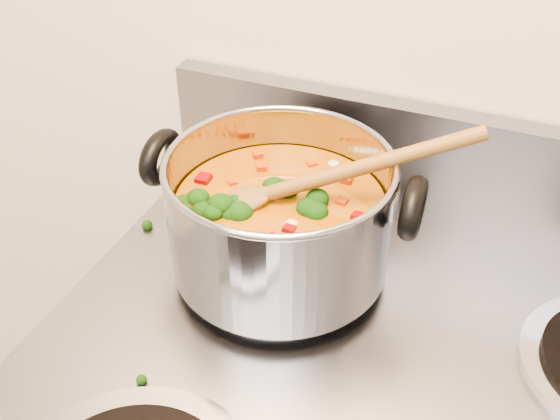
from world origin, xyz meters
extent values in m
cube|color=gray|center=(0.05, 1.48, 1.00)|extent=(0.78, 0.03, 0.16)
cylinder|color=#A5A5AD|center=(-0.13, 1.31, 0.92)|extent=(0.20, 0.20, 0.01)
cylinder|color=black|center=(-0.13, 1.31, 0.93)|extent=(0.15, 0.15, 0.01)
cylinder|color=#97979E|center=(-0.13, 1.32, 1.00)|extent=(0.25, 0.25, 0.13)
torus|color=#97979E|center=(-0.13, 1.32, 1.07)|extent=(0.25, 0.25, 0.01)
cylinder|color=#9C530E|center=(-0.13, 1.32, 0.98)|extent=(0.23, 0.23, 0.09)
torus|color=black|center=(-0.27, 1.31, 1.05)|extent=(0.02, 0.08, 0.08)
torus|color=black|center=(0.01, 1.33, 1.05)|extent=(0.02, 0.08, 0.08)
ellipsoid|color=black|center=(-0.15, 1.39, 1.02)|extent=(0.04, 0.04, 0.03)
ellipsoid|color=black|center=(-0.14, 1.25, 1.02)|extent=(0.04, 0.04, 0.03)
ellipsoid|color=black|center=(-0.16, 1.30, 1.02)|extent=(0.04, 0.04, 0.03)
ellipsoid|color=black|center=(-0.05, 1.32, 1.02)|extent=(0.04, 0.04, 0.03)
ellipsoid|color=black|center=(-0.07, 1.26, 1.02)|extent=(0.04, 0.04, 0.03)
ellipsoid|color=black|center=(-0.17, 1.37, 1.02)|extent=(0.04, 0.04, 0.03)
ellipsoid|color=black|center=(-0.15, 1.37, 1.02)|extent=(0.04, 0.04, 0.03)
ellipsoid|color=#9A0705|center=(-0.14, 1.40, 1.02)|extent=(0.01, 0.01, 0.01)
ellipsoid|color=#9A0705|center=(-0.15, 1.39, 1.02)|extent=(0.01, 0.01, 0.01)
ellipsoid|color=#9A0705|center=(-0.09, 1.38, 1.02)|extent=(0.01, 0.01, 0.01)
ellipsoid|color=#9A0705|center=(-0.12, 1.28, 1.02)|extent=(0.01, 0.01, 0.01)
ellipsoid|color=#9A0705|center=(-0.13, 1.36, 1.02)|extent=(0.01, 0.01, 0.01)
ellipsoid|color=#9A0705|center=(-0.10, 1.35, 1.02)|extent=(0.01, 0.01, 0.01)
ellipsoid|color=#9A0705|center=(-0.16, 1.25, 1.02)|extent=(0.01, 0.01, 0.01)
ellipsoid|color=#9A0705|center=(-0.17, 1.23, 1.02)|extent=(0.01, 0.01, 0.01)
ellipsoid|color=#9A0705|center=(-0.21, 1.27, 1.02)|extent=(0.01, 0.01, 0.01)
ellipsoid|color=#9A0705|center=(-0.20, 1.31, 1.02)|extent=(0.01, 0.01, 0.01)
ellipsoid|color=#9A0705|center=(-0.09, 1.36, 1.02)|extent=(0.01, 0.01, 0.01)
ellipsoid|color=#9A0705|center=(-0.14, 1.40, 1.02)|extent=(0.01, 0.01, 0.01)
ellipsoid|color=#B7370A|center=(-0.09, 1.36, 1.02)|extent=(0.01, 0.01, 0.01)
ellipsoid|color=#B7370A|center=(-0.10, 1.39, 1.02)|extent=(0.01, 0.01, 0.01)
ellipsoid|color=#B7370A|center=(-0.20, 1.30, 1.02)|extent=(0.01, 0.01, 0.01)
ellipsoid|color=#B7370A|center=(-0.13, 1.24, 1.02)|extent=(0.01, 0.01, 0.01)
ellipsoid|color=#B7370A|center=(-0.14, 1.34, 1.02)|extent=(0.01, 0.01, 0.01)
ellipsoid|color=#B7370A|center=(-0.09, 1.35, 1.02)|extent=(0.01, 0.01, 0.01)
ellipsoid|color=#B7370A|center=(-0.04, 1.35, 1.02)|extent=(0.01, 0.01, 0.01)
ellipsoid|color=#B7370A|center=(-0.23, 1.31, 1.02)|extent=(0.01, 0.01, 0.01)
ellipsoid|color=#B7370A|center=(-0.12, 1.26, 1.02)|extent=(0.01, 0.01, 0.01)
ellipsoid|color=beige|center=(-0.09, 1.25, 1.02)|extent=(0.02, 0.02, 0.01)
ellipsoid|color=beige|center=(-0.20, 1.27, 1.02)|extent=(0.02, 0.02, 0.01)
ellipsoid|color=beige|center=(-0.09, 1.29, 1.02)|extent=(0.02, 0.02, 0.01)
ellipsoid|color=beige|center=(-0.17, 1.23, 1.02)|extent=(0.02, 0.02, 0.01)
ellipsoid|color=beige|center=(-0.11, 1.32, 1.02)|extent=(0.02, 0.02, 0.01)
ellipsoid|color=brown|center=(-0.17, 1.30, 1.02)|extent=(0.09, 0.07, 0.04)
cylinder|color=brown|center=(-0.05, 1.35, 1.06)|extent=(0.24, 0.12, 0.10)
ellipsoid|color=black|center=(-0.25, 1.42, 0.92)|extent=(0.01, 0.01, 0.01)
ellipsoid|color=black|center=(-0.32, 1.22, 0.92)|extent=(0.01, 0.01, 0.01)
ellipsoid|color=black|center=(-0.19, 1.46, 0.92)|extent=(0.01, 0.01, 0.01)
ellipsoid|color=black|center=(-0.30, 1.18, 0.92)|extent=(0.01, 0.01, 0.01)
ellipsoid|color=black|center=(-0.13, 1.46, 0.92)|extent=(0.01, 0.01, 0.01)
camera|label=1|loc=(0.08, 0.82, 1.43)|focal=40.00mm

